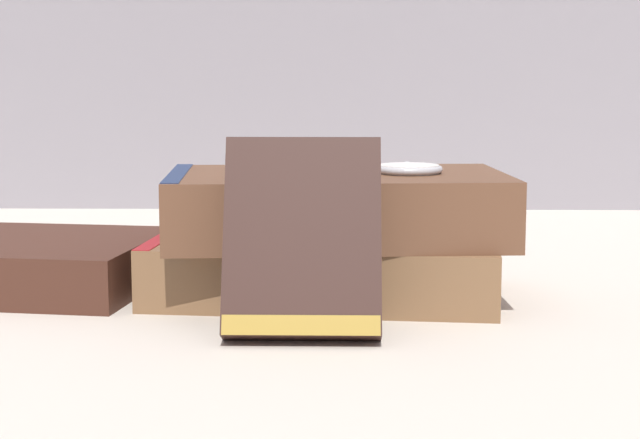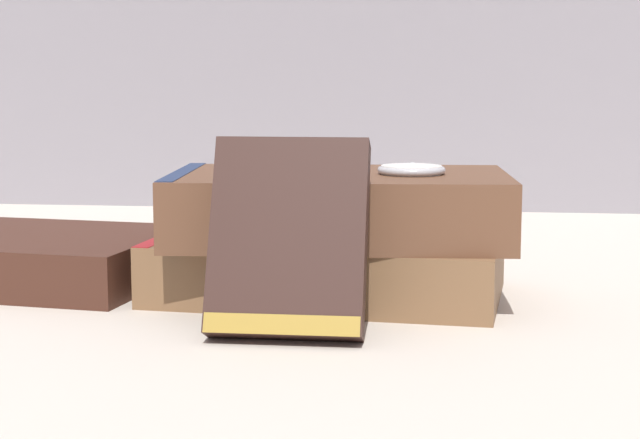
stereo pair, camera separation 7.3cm
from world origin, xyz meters
name	(u,v)px [view 2 (the right image)]	position (x,y,z in m)	size (l,w,h in m)	color
ground_plane	(288,298)	(0.00, 0.00, 0.00)	(3.00, 3.00, 0.00)	beige
book_flat_bottom	(321,267)	(0.02, 0.01, 0.02)	(0.26, 0.17, 0.04)	brown
book_flat_top	(332,206)	(0.03, 0.00, 0.07)	(0.24, 0.16, 0.05)	brown
book_side_left	(16,257)	(-0.22, 0.04, 0.02)	(0.24, 0.19, 0.04)	#422319
book_leaning_front	(288,245)	(0.02, -0.11, 0.06)	(0.10, 0.07, 0.12)	#331E19
pocket_watch	(411,170)	(0.09, 0.00, 0.09)	(0.05, 0.05, 0.01)	white
reading_glasses	(235,262)	(-0.06, 0.13, 0.00)	(0.09, 0.05, 0.00)	black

